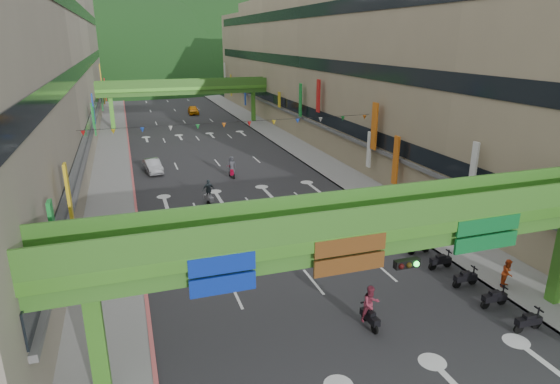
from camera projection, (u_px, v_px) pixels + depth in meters
road_slab at (202, 144)px, 60.73m from camera, size 18.00×140.00×0.02m
sidewalk_left at (113, 150)px, 57.41m from camera, size 4.00×140.00×0.15m
sidewalk_right at (282, 138)px, 64.01m from camera, size 4.00×140.00×0.15m
curb_left at (129, 149)px, 57.98m from camera, size 0.20×140.00×0.18m
curb_right at (269, 139)px, 63.44m from camera, size 0.20×140.00×0.18m
building_row_left at (29, 73)px, 52.09m from camera, size 12.80×95.00×19.00m
building_row_right at (338, 67)px, 63.45m from camera, size 12.80×95.00×19.00m
overpass_near at (398, 242)px, 19.18m from camera, size 28.00×12.27×7.10m
overpass_far at (185, 90)px, 72.55m from camera, size 28.00×2.20×7.10m
hill_left at (103, 79)px, 155.34m from camera, size 168.00×140.00×112.00m
hill_right at (211, 73)px, 185.35m from camera, size 208.00×176.00×128.00m
bunting_string at (237, 125)px, 40.85m from camera, size 26.00×0.36×0.47m
scooter_rider_near at (286, 220)px, 33.28m from camera, size 0.75×1.57×1.86m
scooter_rider_mid at (371, 306)px, 22.03m from camera, size 0.93×1.60×2.18m
scooter_rider_left at (208, 192)px, 38.52m from camera, size 1.14×1.57×2.16m
scooter_rider_far at (232, 167)px, 46.02m from camera, size 0.97×1.59×2.16m
parked_scooter_row at (452, 269)px, 26.88m from camera, size 1.60×11.55×1.08m
car_silver at (153, 166)px, 47.85m from camera, size 1.95×4.24×1.35m
car_yellow at (193, 110)px, 84.54m from camera, size 1.98×4.46×1.49m
pedestrian_red at (507, 275)px, 25.59m from camera, size 0.96×0.89×1.59m
pedestrian_dark at (478, 235)px, 30.94m from camera, size 0.94×0.57×1.50m
pedestrian_blue at (381, 199)px, 37.75m from camera, size 0.73×0.48×1.53m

